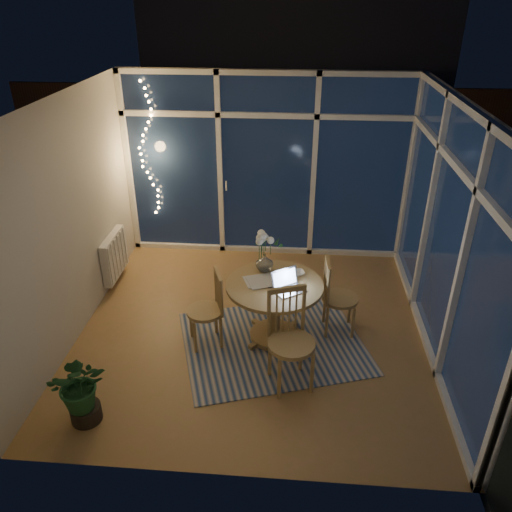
% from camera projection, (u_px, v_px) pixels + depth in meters
% --- Properties ---
extents(floor, '(4.00, 4.00, 0.00)m').
position_uv_depth(floor, '(255.00, 328.00, 5.84)').
color(floor, olive).
rests_on(floor, ground).
extents(ceiling, '(4.00, 4.00, 0.00)m').
position_uv_depth(ceiling, '(255.00, 101.00, 4.59)').
color(ceiling, white).
rests_on(ceiling, wall_back).
extents(wall_back, '(4.00, 0.04, 2.60)m').
position_uv_depth(wall_back, '(267.00, 167.00, 6.97)').
color(wall_back, beige).
rests_on(wall_back, floor).
extents(wall_front, '(4.00, 0.04, 2.60)m').
position_uv_depth(wall_front, '(231.00, 351.00, 3.47)').
color(wall_front, beige).
rests_on(wall_front, floor).
extents(wall_left, '(0.04, 4.00, 2.60)m').
position_uv_depth(wall_left, '(70.00, 222.00, 5.36)').
color(wall_left, beige).
rests_on(wall_left, floor).
extents(wall_right, '(0.04, 4.00, 2.60)m').
position_uv_depth(wall_right, '(450.00, 235.00, 5.07)').
color(wall_right, beige).
rests_on(wall_right, floor).
extents(window_wall_back, '(4.00, 0.10, 2.60)m').
position_uv_depth(window_wall_back, '(267.00, 168.00, 6.93)').
color(window_wall_back, white).
rests_on(window_wall_back, floor).
extents(window_wall_right, '(0.10, 4.00, 2.60)m').
position_uv_depth(window_wall_right, '(446.00, 235.00, 5.07)').
color(window_wall_right, white).
rests_on(window_wall_right, floor).
extents(radiator, '(0.10, 0.70, 0.58)m').
position_uv_depth(radiator, '(114.00, 255.00, 6.57)').
color(radiator, silver).
rests_on(radiator, wall_left).
extents(fairy_lights, '(0.24, 0.10, 1.85)m').
position_uv_depth(fairy_lights, '(147.00, 151.00, 6.87)').
color(fairy_lights, '#FFB966').
rests_on(fairy_lights, window_wall_back).
extents(garden_patio, '(12.00, 6.00, 0.10)m').
position_uv_depth(garden_patio, '(300.00, 185.00, 10.21)').
color(garden_patio, black).
rests_on(garden_patio, ground).
extents(garden_fence, '(11.00, 0.08, 1.80)m').
position_uv_depth(garden_fence, '(277.00, 131.00, 10.22)').
color(garden_fence, '#392514').
rests_on(garden_fence, ground).
extents(neighbour_roof, '(7.00, 3.00, 2.20)m').
position_uv_depth(neighbour_roof, '(296.00, 47.00, 12.20)').
color(neighbour_roof, '#373942').
rests_on(neighbour_roof, ground).
extents(garden_shrubs, '(0.90, 0.90, 0.90)m').
position_uv_depth(garden_shrubs, '(226.00, 187.00, 8.66)').
color(garden_shrubs, black).
rests_on(garden_shrubs, ground).
extents(rug, '(2.34, 2.09, 0.01)m').
position_uv_depth(rug, '(273.00, 342.00, 5.60)').
color(rug, '#BCAD99').
rests_on(rug, floor).
extents(dining_table, '(1.32, 1.32, 0.72)m').
position_uv_depth(dining_table, '(274.00, 311.00, 5.52)').
color(dining_table, '#997445').
rests_on(dining_table, floor).
extents(chair_left, '(0.53, 0.53, 0.90)m').
position_uv_depth(chair_left, '(205.00, 310.00, 5.39)').
color(chair_left, '#997445').
rests_on(chair_left, floor).
extents(chair_right, '(0.45, 0.45, 0.93)m').
position_uv_depth(chair_right, '(340.00, 297.00, 5.59)').
color(chair_right, '#997445').
rests_on(chair_right, floor).
extents(chair_front, '(0.62, 0.62, 1.05)m').
position_uv_depth(chair_front, '(292.00, 342.00, 4.79)').
color(chair_front, '#997445').
rests_on(chair_front, floor).
extents(laptop, '(0.40, 0.39, 0.23)m').
position_uv_depth(laptop, '(290.00, 282.00, 5.17)').
color(laptop, '#BBBBC0').
rests_on(laptop, dining_table).
extents(flower_vase, '(0.25, 0.25, 0.21)m').
position_uv_depth(flower_vase, '(265.00, 262.00, 5.55)').
color(flower_vase, silver).
rests_on(flower_vase, dining_table).
extents(bowl, '(0.19, 0.19, 0.04)m').
position_uv_depth(bowl, '(297.00, 273.00, 5.51)').
color(bowl, white).
rests_on(bowl, dining_table).
extents(newspapers, '(0.40, 0.34, 0.01)m').
position_uv_depth(newspapers, '(262.00, 280.00, 5.41)').
color(newspapers, silver).
rests_on(newspapers, dining_table).
extents(phone, '(0.13, 0.07, 0.01)m').
position_uv_depth(phone, '(274.00, 288.00, 5.27)').
color(phone, black).
rests_on(phone, dining_table).
extents(potted_plant, '(0.66, 0.61, 0.76)m').
position_uv_depth(potted_plant, '(81.00, 388.00, 4.44)').
color(potted_plant, '#1A4B25').
rests_on(potted_plant, floor).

